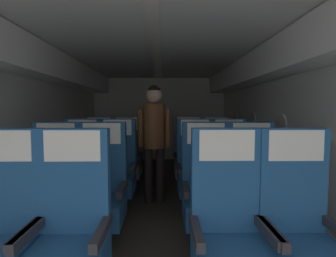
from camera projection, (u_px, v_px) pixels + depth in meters
name	position (u px, v px, depth m)	size (l,w,h in m)	color
ground	(156.00, 208.00, 3.45)	(3.49, 6.97, 0.02)	#3D3833
fuselage_shell	(157.00, 90.00, 3.58)	(3.37, 6.62, 2.09)	silver
seat_a_left_aisle	(70.00, 236.00, 1.66)	(0.48, 0.49, 1.14)	#38383D
seat_a_right_aisle	(300.00, 235.00, 1.67)	(0.48, 0.49, 1.14)	#38383D
seat_a_right_window	(229.00, 235.00, 1.68)	(0.48, 0.49, 1.14)	#38383D
seat_b_left_window	(54.00, 194.00, 2.49)	(0.48, 0.49, 1.14)	#38383D
seat_b_left_aisle	(101.00, 193.00, 2.51)	(0.48, 0.49, 1.14)	#38383D
seat_b_right_aisle	(253.00, 192.00, 2.53)	(0.48, 0.49, 1.14)	#38383D
seat_b_right_window	(207.00, 193.00, 2.52)	(0.48, 0.49, 1.14)	#38383D
seat_c_left_window	(81.00, 172.00, 3.36)	(0.48, 0.49, 1.14)	#38383D
seat_c_left_aisle	(117.00, 172.00, 3.37)	(0.48, 0.49, 1.14)	#38383D
seat_c_right_aisle	(230.00, 171.00, 3.39)	(0.48, 0.49, 1.14)	#38383D
seat_c_right_window	(195.00, 172.00, 3.37)	(0.48, 0.49, 1.14)	#38383D
seat_d_left_window	(98.00, 159.00, 4.21)	(0.48, 0.49, 1.14)	#38383D
seat_d_left_aisle	(127.00, 159.00, 4.20)	(0.48, 0.49, 1.14)	#38383D
seat_d_right_aisle	(217.00, 159.00, 4.23)	(0.48, 0.49, 1.14)	#38383D
seat_d_right_window	(189.00, 159.00, 4.22)	(0.48, 0.49, 1.14)	#38383D
flight_attendant	(154.00, 131.00, 3.55)	(0.43, 0.28, 1.58)	black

